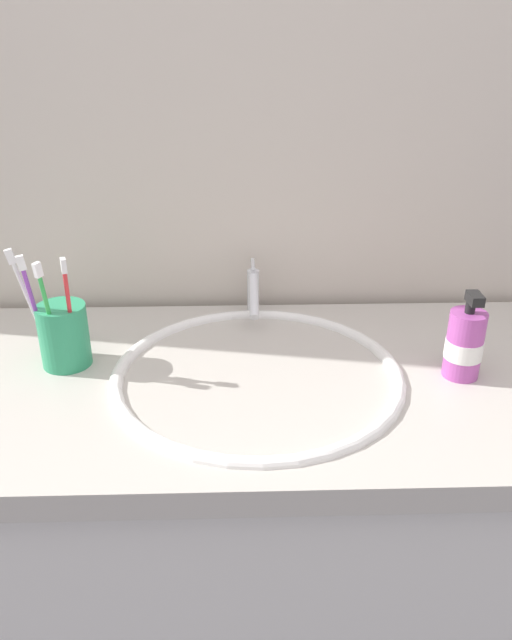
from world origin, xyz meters
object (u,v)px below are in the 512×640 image
at_px(toothbrush_white, 29,301).
at_px(toothbrush_cup, 64,335).
at_px(toothbrush_red, 69,307).
at_px(toothbrush_green, 48,310).
at_px(faucet, 253,292).
at_px(toothbrush_purple, 34,306).
at_px(soap_dispenser, 464,344).

bearing_deg(toothbrush_white, toothbrush_cup, 6.44).
height_order(toothbrush_red, toothbrush_white, toothbrush_white).
distance_m(toothbrush_red, toothbrush_green, 0.03).
xyz_separation_m(faucet, toothbrush_purple, (-0.36, -0.20, 0.07)).
relative_size(toothbrush_green, toothbrush_white, 0.93).
relative_size(toothbrush_purple, toothbrush_white, 0.96).
bearing_deg(toothbrush_red, soap_dispenser, -3.11).
bearing_deg(toothbrush_green, toothbrush_cup, 71.80).
bearing_deg(toothbrush_purple, toothbrush_white, 133.32).
bearing_deg(faucet, toothbrush_green, -147.53).
bearing_deg(toothbrush_purple, toothbrush_green, -27.08).
xyz_separation_m(toothbrush_green, soap_dispenser, (0.68, -0.03, -0.06)).
height_order(toothbrush_red, soap_dispenser, toothbrush_red).
bearing_deg(toothbrush_white, soap_dispenser, -4.34).
height_order(toothbrush_cup, soap_dispenser, soap_dispenser).
bearing_deg(soap_dispenser, toothbrush_white, 175.66).
bearing_deg(faucet, toothbrush_red, -145.53).
bearing_deg(toothbrush_white, toothbrush_red, -15.42).
bearing_deg(toothbrush_cup, toothbrush_white, -173.56).
bearing_deg(toothbrush_white, toothbrush_green, -33.87).
xyz_separation_m(toothbrush_white, soap_dispenser, (0.71, -0.05, -0.06)).
height_order(toothbrush_white, soap_dispenser, toothbrush_white).
relative_size(toothbrush_cup, soap_dispenser, 0.71).
relative_size(faucet, soap_dispenser, 0.90).
bearing_deg(toothbrush_red, toothbrush_green, -170.33).
xyz_separation_m(faucet, toothbrush_red, (-0.30, -0.21, 0.07)).
bearing_deg(toothbrush_cup, toothbrush_green, -108.20).
bearing_deg(toothbrush_green, toothbrush_white, 146.13).
height_order(toothbrush_green, toothbrush_purple, toothbrush_purple).
height_order(faucet, soap_dispenser, soap_dispenser).
bearing_deg(soap_dispenser, toothbrush_green, 177.51).
relative_size(toothbrush_red, toothbrush_purple, 0.99).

